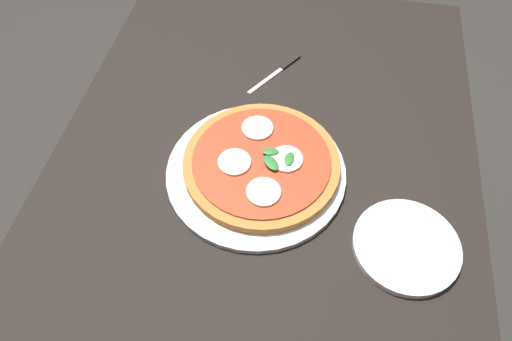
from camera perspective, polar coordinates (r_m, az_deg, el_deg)
ground_plane at (r=1.63m, az=0.39°, el=-16.18°), size 6.00×6.00×0.00m
dining_table at (r=1.04m, az=0.58°, el=-3.64°), size 1.27×0.86×0.77m
serving_tray at (r=0.94m, az=0.00°, el=-0.14°), size 0.36×0.36×0.01m
pizza at (r=0.93m, az=0.48°, el=0.75°), size 0.31×0.31×0.03m
plate_white at (r=0.89m, az=17.66°, el=-8.68°), size 0.19×0.19×0.01m
knife at (r=1.15m, az=3.04°, el=12.13°), size 0.15×0.11×0.01m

